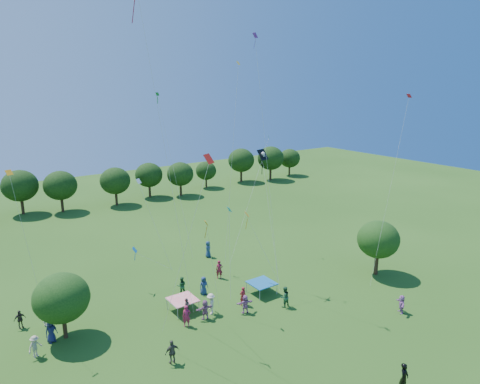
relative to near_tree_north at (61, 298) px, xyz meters
The scene contains 38 objects.
near_tree_north is the anchor object (origin of this frame).
near_tree_east 29.36m from the near_tree_north, 12.94° to the right, with size 4.16×4.16×5.62m.
treeline 36.66m from the near_tree_north, 73.87° to the left, with size 88.01×8.77×6.77m.
tent_red_stripe 9.60m from the near_tree_north, 10.26° to the right, with size 2.20×2.20×1.10m.
tent_blue 17.03m from the near_tree_north, 10.55° to the right, with size 2.20×2.20×1.10m.
man_in_black 24.38m from the near_tree_north, 49.67° to the right, with size 0.75×0.48×2.02m, color black.
crowd_person_0 18.60m from the near_tree_north, 22.68° to the left, with size 0.92×0.50×1.86m, color navy.
crowd_person_1 9.51m from the near_tree_north, 25.76° to the right, with size 0.67×0.43×1.79m, color #981B42.
crowd_person_2 17.94m from the near_tree_north, 20.29° to the right, with size 0.92×0.50×1.86m, color #235332.
crowd_person_3 3.64m from the near_tree_north, 151.22° to the right, with size 1.08×0.48×1.65m, color #A89E87.
crowd_person_4 9.77m from the near_tree_north, 15.74° to the right, with size 0.92×0.42×1.58m, color #473D39.
crowd_person_5 27.28m from the near_tree_north, 27.70° to the right, with size 1.48×0.53×1.59m, color #A462A9.
crowd_person_6 2.61m from the near_tree_north, behind, with size 0.89×0.48×1.81m, color #1B204F.
crowd_person_7 14.63m from the near_tree_north, 15.53° to the right, with size 0.65×0.42×1.73m, color maroon.
crowd_person_8 6.01m from the near_tree_north, 67.12° to the left, with size 0.78×0.42×1.58m, color #255122.
crowd_person_9 3.73m from the near_tree_north, 108.10° to the left, with size 1.02×0.46×1.56m, color beige.
crowd_person_10 4.98m from the near_tree_north, 126.94° to the left, with size 0.90×0.41×1.53m, color #372E2C.
crowd_person_11 14.44m from the near_tree_north, 20.60° to the right, with size 1.50×0.54×1.61m, color #AB63A4.
crowd_person_12 12.38m from the near_tree_north, ahead, with size 0.86×0.46×1.74m, color navy.
crowd_person_13 15.42m from the near_tree_north, ahead, with size 0.69×0.45×1.86m, color maroon.
crowd_person_14 10.79m from the near_tree_north, ahead, with size 0.86×0.46×1.74m, color #275B2E.
crowd_person_15 11.66m from the near_tree_north, 17.82° to the right, with size 1.20×0.54×1.84m, color beige.
crowd_person_16 9.51m from the near_tree_north, 55.31° to the right, with size 1.04×0.47×1.78m, color #474239.
crowd_person_17 11.07m from the near_tree_north, 21.12° to the right, with size 1.56×0.56×1.67m, color #91547E.
pirate_kite 20.15m from the near_tree_north, ahead, with size 2.12×4.98×11.73m.
red_high_kite 18.95m from the near_tree_north, 31.43° to the right, with size 3.36×1.12×24.95m.
small_kite_0 14.68m from the near_tree_north, 56.79° to the right, with size 1.46×5.54×13.62m.
small_kite_1 19.95m from the near_tree_north, ahead, with size 1.75×0.41×19.47m.
small_kite_2 7.05m from the near_tree_north, 151.60° to the left, with size 1.51×1.14×11.85m.
small_kite_3 18.26m from the near_tree_north, 32.06° to the left, with size 1.18×4.85×16.66m.
small_kite_4 8.85m from the near_tree_north, 28.50° to the left, with size 3.82×1.11×2.95m.
small_kite_5 21.49m from the near_tree_north, ahead, with size 1.78×1.95×21.51m.
small_kite_6 12.83m from the near_tree_north, 34.78° to the left, with size 1.76×3.78×8.57m.
small_kite_7 13.68m from the near_tree_north, 19.38° to the right, with size 0.28×0.48×8.01m.
small_kite_8 29.75m from the near_tree_north, 18.94° to the right, with size 4.30×0.86×16.67m.
small_kite_9 11.91m from the near_tree_north, 36.22° to the right, with size 2.39×2.20×8.32m.
small_kite_10 16.68m from the near_tree_north, ahead, with size 1.92×3.09×6.23m.
small_kite_11 23.07m from the near_tree_north, 11.56° to the left, with size 8.35×4.34×11.91m.
Camera 1 is at (-17.83, -11.05, 18.78)m, focal length 32.00 mm.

